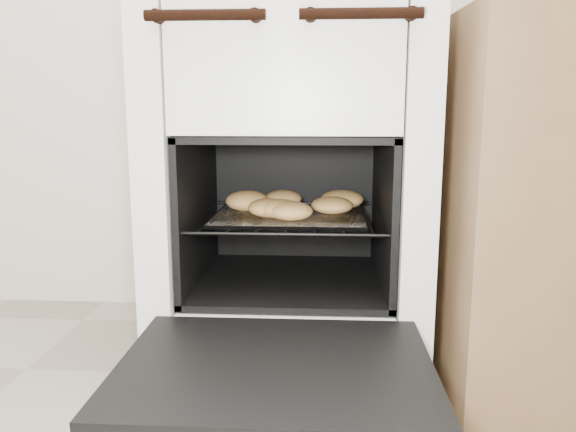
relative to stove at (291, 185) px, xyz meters
name	(u,v)px	position (x,y,z in m)	size (l,w,h in m)	color
stove	(291,185)	(0.00, 0.00, 0.00)	(0.62, 0.69, 0.95)	silver
oven_door	(276,373)	(0.00, -0.52, -0.26)	(0.56, 0.43, 0.04)	black
oven_rack	(290,216)	(0.00, -0.07, -0.07)	(0.45, 0.43, 0.01)	black
foil_sheet	(289,215)	(0.00, -0.09, -0.06)	(0.35, 0.31, 0.01)	white
baked_rolls	(292,204)	(0.01, -0.08, -0.03)	(0.35, 0.29, 0.05)	#E3A15B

